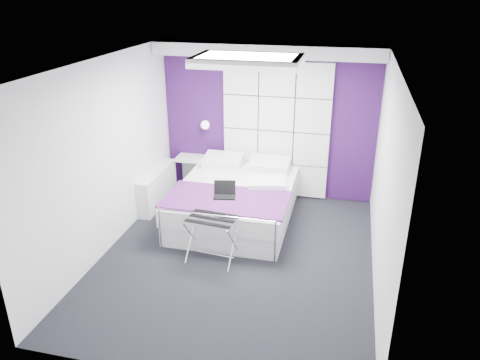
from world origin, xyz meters
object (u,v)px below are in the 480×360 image
(wall_lamp, at_px, (206,124))
(radiator, at_px, (157,187))
(nightstand, at_px, (191,158))
(bed, at_px, (235,201))
(luggage_rack, at_px, (212,239))
(laptop, at_px, (225,193))

(wall_lamp, bearing_deg, radiator, -130.10)
(nightstand, bearing_deg, wall_lamp, 8.07)
(radiator, distance_m, bed, 1.42)
(bed, xyz_separation_m, luggage_rack, (-0.02, -1.18, -0.01))
(luggage_rack, bearing_deg, bed, 94.84)
(laptop, bearing_deg, luggage_rack, -100.78)
(radiator, distance_m, luggage_rack, 1.98)
(bed, xyz_separation_m, laptop, (-0.03, -0.46, 0.34))
(nightstand, bearing_deg, luggage_rack, -64.33)
(radiator, xyz_separation_m, bed, (1.40, -0.23, 0.02))
(laptop, bearing_deg, wall_lamp, 104.84)
(bed, bearing_deg, nightstand, 137.78)
(bed, bearing_deg, wall_lamp, 127.68)
(radiator, xyz_separation_m, laptop, (1.37, -0.69, 0.36))
(bed, distance_m, laptop, 0.57)
(radiator, bearing_deg, luggage_rack, -45.63)
(nightstand, relative_size, luggage_rack, 0.78)
(wall_lamp, distance_m, laptop, 1.72)
(wall_lamp, relative_size, bed, 0.07)
(nightstand, distance_m, laptop, 1.74)
(laptop, bearing_deg, bed, 73.84)
(luggage_rack, relative_size, laptop, 2.03)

